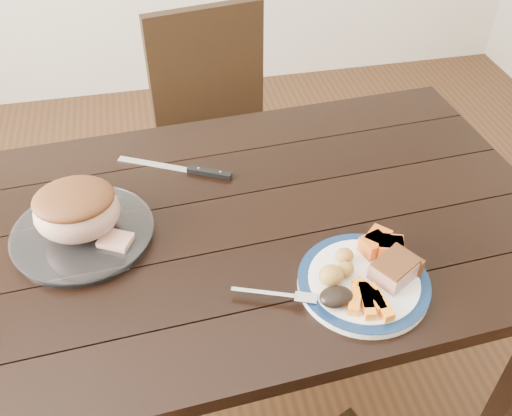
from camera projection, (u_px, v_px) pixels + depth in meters
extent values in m
plane|color=#472B16|center=(231.00, 390.00, 1.86)|extent=(4.00, 4.00, 0.00)
cube|color=black|center=(222.00, 229.00, 1.37)|extent=(1.65, 0.99, 0.04)
cube|color=black|center=(400.00, 198.00, 2.03)|extent=(0.07, 0.07, 0.71)
cube|color=black|center=(228.00, 158.00, 2.05)|extent=(0.49, 0.49, 0.04)
cube|color=black|center=(207.00, 70.00, 2.03)|extent=(0.42, 0.11, 0.46)
cube|color=black|center=(256.00, 169.00, 2.38)|extent=(0.04, 0.04, 0.43)
cube|color=black|center=(292.00, 224.00, 2.14)|extent=(0.04, 0.04, 0.43)
cube|color=black|center=(173.00, 190.00, 2.28)|extent=(0.04, 0.04, 0.43)
cube|color=black|center=(200.00, 250.00, 2.03)|extent=(0.04, 0.04, 0.43)
cylinder|color=white|center=(363.00, 283.00, 1.21)|extent=(0.28, 0.28, 0.02)
torus|color=#0D2244|center=(364.00, 280.00, 1.20)|extent=(0.28, 0.28, 0.02)
cylinder|color=white|center=(83.00, 234.00, 1.32)|extent=(0.32, 0.32, 0.02)
cube|color=tan|center=(394.00, 270.00, 1.19)|extent=(0.11, 0.11, 0.04)
ellipsoid|color=gold|center=(344.00, 256.00, 1.23)|extent=(0.04, 0.04, 0.03)
ellipsoid|color=gold|center=(345.00, 269.00, 1.20)|extent=(0.04, 0.03, 0.03)
ellipsoid|color=gold|center=(331.00, 275.00, 1.18)|extent=(0.05, 0.05, 0.05)
cube|color=orange|center=(355.00, 300.00, 1.15)|extent=(0.05, 0.07, 0.02)
cube|color=orange|center=(367.00, 304.00, 1.14)|extent=(0.03, 0.07, 0.02)
cube|color=orange|center=(375.00, 299.00, 1.15)|extent=(0.02, 0.07, 0.02)
cube|color=orange|center=(367.00, 292.00, 1.16)|extent=(0.05, 0.07, 0.02)
cube|color=orange|center=(366.00, 297.00, 1.15)|extent=(0.03, 0.07, 0.02)
cube|color=orange|center=(382.00, 306.00, 1.14)|extent=(0.03, 0.07, 0.02)
cube|color=orange|center=(390.00, 247.00, 1.25)|extent=(0.07, 0.06, 0.04)
cube|color=orange|center=(390.00, 248.00, 1.24)|extent=(0.07, 0.06, 0.04)
cube|color=orange|center=(378.00, 240.00, 1.26)|extent=(0.07, 0.07, 0.04)
cube|color=orange|center=(374.00, 245.00, 1.25)|extent=(0.07, 0.06, 0.04)
ellipsoid|color=black|center=(336.00, 297.00, 1.15)|extent=(0.07, 0.05, 0.03)
cube|color=silver|center=(265.00, 294.00, 1.17)|extent=(0.13, 0.06, 0.00)
cube|color=silver|center=(306.00, 298.00, 1.16)|extent=(0.05, 0.04, 0.00)
ellipsoid|color=tan|center=(77.00, 212.00, 1.27)|extent=(0.19, 0.16, 0.12)
cube|color=tan|center=(116.00, 241.00, 1.28)|extent=(0.09, 0.08, 0.02)
cube|color=silver|center=(153.00, 164.00, 1.53)|extent=(0.19, 0.11, 0.00)
cube|color=black|center=(209.00, 172.00, 1.49)|extent=(0.12, 0.07, 0.01)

